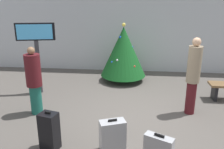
% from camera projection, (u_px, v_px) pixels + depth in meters
% --- Properties ---
extents(ground_plane, '(16.00, 16.00, 0.00)m').
position_uv_depth(ground_plane, '(137.00, 118.00, 5.72)').
color(ground_plane, '#514C47').
extents(back_wall, '(16.00, 0.20, 3.13)m').
position_uv_depth(back_wall, '(138.00, 30.00, 8.98)').
color(back_wall, '#B7BCC1').
rests_on(back_wall, ground_plane).
extents(holiday_tree, '(1.51, 1.51, 1.96)m').
position_uv_depth(holiday_tree, '(123.00, 51.00, 7.99)').
color(holiday_tree, '#4C3319').
rests_on(holiday_tree, ground_plane).
extents(flight_info_kiosk, '(1.08, 0.30, 2.07)m').
position_uv_depth(flight_info_kiosk, '(36.00, 43.00, 6.83)').
color(flight_info_kiosk, '#333338').
rests_on(flight_info_kiosk, ground_plane).
extents(traveller_0, '(0.50, 0.50, 1.67)m').
position_uv_depth(traveller_0, '(34.00, 80.00, 5.73)').
color(traveller_0, '#19594C').
rests_on(traveller_0, ground_plane).
extents(traveller_1, '(0.36, 0.36, 1.88)m').
position_uv_depth(traveller_1, '(193.00, 75.00, 5.68)').
color(traveller_1, '#4C1419').
rests_on(traveller_1, ground_plane).
extents(suitcase_3, '(0.38, 0.34, 0.78)m').
position_uv_depth(suitcase_3, '(49.00, 131.00, 4.47)').
color(suitcase_3, black).
rests_on(suitcase_3, ground_plane).
extents(suitcase_4, '(0.53, 0.39, 0.64)m').
position_uv_depth(suitcase_4, '(113.00, 136.00, 4.46)').
color(suitcase_4, '#9EA0A5').
rests_on(suitcase_4, ground_plane).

